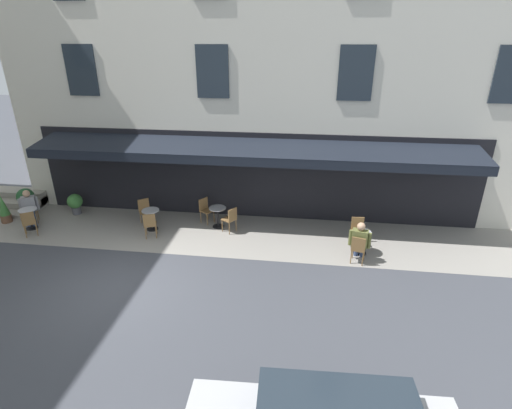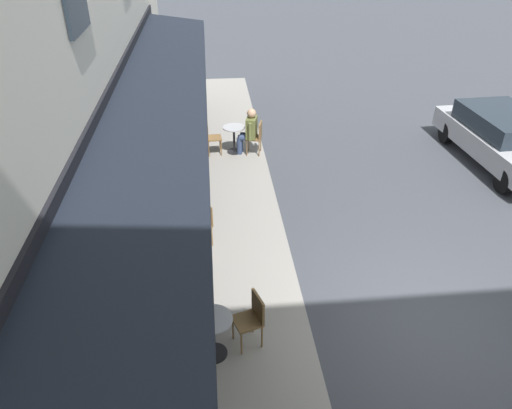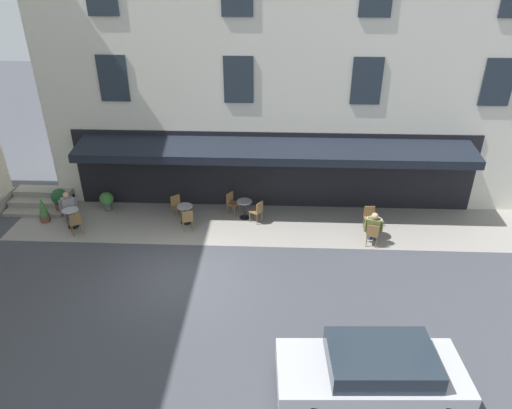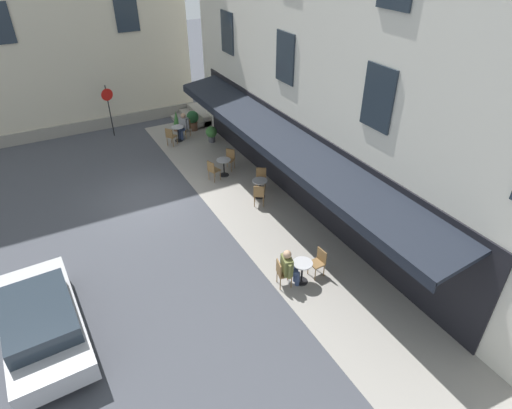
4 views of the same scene
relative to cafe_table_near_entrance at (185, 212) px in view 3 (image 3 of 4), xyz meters
The scene contains 22 objects.
ground_plane 3.42m from the cafe_table_near_entrance, 96.14° to the left, with size 70.00×70.00×0.00m, color #42444C.
sidewalk_cafe_terrace 3.65m from the cafe_table_near_entrance, behind, with size 20.50×3.20×0.01m, color gray.
cafe_building_facade 10.27m from the cafe_table_near_entrance, 125.48° to the right, with size 20.00×10.70×15.00m.
back_alley_steps 6.36m from the cafe_table_near_entrance, 11.11° to the right, with size 2.40×1.75×0.60m.
cafe_table_near_entrance is the anchor object (origin of this frame).
cafe_chair_wicker_facing_street 0.63m from the cafe_table_near_entrance, 108.44° to the left, with size 0.51×0.51×0.91m.
cafe_chair_wicker_corner_right 0.63m from the cafe_table_near_entrance, 48.86° to the right, with size 0.56×0.56×0.91m.
cafe_table_mid_terrace 7.12m from the cafe_table_near_entrance, behind, with size 0.60×0.60×0.75m.
cafe_chair_wicker_under_awning 7.06m from the cafe_table_near_entrance, 168.96° to the left, with size 0.49×0.49×0.91m.
cafe_chair_wicker_near_door 7.04m from the cafe_table_near_entrance, behind, with size 0.43×0.43×0.91m.
cafe_table_streetside 2.32m from the cafe_table_near_entrance, 167.56° to the right, with size 0.60×0.60×0.75m.
cafe_chair_wicker_kerbside 2.80m from the cafe_table_near_entrance, behind, with size 0.55×0.55×0.91m.
cafe_chair_wicker_back_row 1.93m from the cafe_table_near_entrance, 154.08° to the right, with size 0.55×0.55×0.91m.
cafe_table_far_end 4.30m from the cafe_table_near_entrance, ahead, with size 0.60×0.60×0.75m.
cafe_chair_wicker_by_window 4.03m from the cafe_table_near_entrance, 14.52° to the left, with size 0.56×0.56×0.91m.
cafe_chair_wicker_corner_left 4.59m from the cafe_table_near_entrance, ahead, with size 0.55×0.55×0.91m.
seated_patron_in_olive 7.08m from the cafe_table_near_entrance, behind, with size 0.64×0.59×1.29m.
seated_companion_in_grey 4.49m from the cafe_table_near_entrance, ahead, with size 0.60×0.62×1.28m.
potted_plant_entrance_left 3.50m from the cafe_table_near_entrance, 14.89° to the right, with size 0.56×0.56×0.80m.
potted_plant_mid_terrace 5.54m from the cafe_table_near_entrance, ahead, with size 0.37×0.37×1.04m.
potted_plant_by_steps 5.24m from the cafe_table_near_entrance, ahead, with size 0.63×0.63×1.03m.
parked_car_silver 9.64m from the cafe_table_near_entrance, 126.85° to the left, with size 4.37×1.98×1.33m.
Camera 3 is at (-3.06, 11.95, 9.07)m, focal length 32.14 mm.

